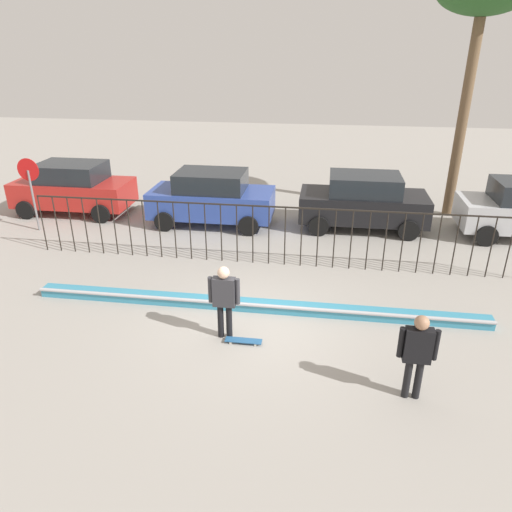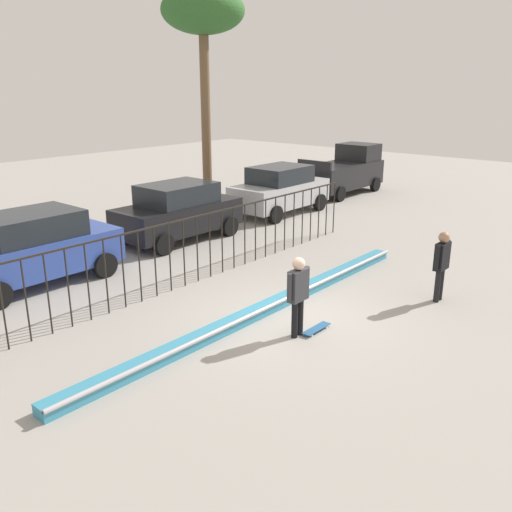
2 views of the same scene
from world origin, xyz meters
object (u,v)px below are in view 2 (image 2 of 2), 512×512
parked_car_silver (280,189)px  pickup_truck (344,171)px  parked_car_blue (33,248)px  parked_car_black (178,211)px  skateboarder (298,290)px  skateboard (316,329)px  camera_operator (442,260)px  palm_tree_tall (203,17)px

parked_car_silver → pickup_truck: (5.39, 0.33, 0.06)m
parked_car_blue → pickup_truck: size_ratio=0.91×
parked_car_black → parked_car_silver: bearing=-1.3°
skateboarder → skateboard: size_ratio=2.13×
parked_car_blue → camera_operator: bearing=-60.5°
skateboard → camera_operator: (3.32, -1.25, 0.97)m
parked_car_blue → pickup_truck: bearing=-2.4°
skateboard → camera_operator: bearing=-35.3°
camera_operator → pickup_truck: pickup_truck is taller
skateboard → pickup_truck: bearing=15.1°
skateboarder → palm_tree_tall: bearing=21.4°
skateboard → parked_car_silver: parked_car_silver is taller
palm_tree_tall → pickup_truck: bearing=-13.1°
parked_car_blue → parked_car_silver: 10.57m
skateboarder → parked_car_black: bearing=32.5°
skateboard → parked_car_silver: bearing=27.5°
skateboarder → palm_tree_tall: palm_tree_tall is taller
skateboarder → skateboard: (0.44, -0.18, -0.96)m
skateboarder → parked_car_blue: 7.31m
pickup_truck → camera_operator: bearing=-133.2°
camera_operator → parked_car_black: (-0.44, 8.81, -0.06)m
camera_operator → parked_car_silver: size_ratio=0.40×
parked_car_blue → parked_car_black: (5.25, 0.33, 0.00)m
skateboarder → camera_operator: size_ratio=0.99×
skateboard → palm_tree_tall: bearing=42.2°
palm_tree_tall → skateboarder: bearing=-125.4°
parked_car_black → palm_tree_tall: size_ratio=0.51×
parked_car_silver → pickup_truck: pickup_truck is taller
parked_car_silver → skateboard: bearing=-134.9°
skateboard → parked_car_black: bearing=54.4°
skateboard → pickup_truck: size_ratio=0.17×
camera_operator → palm_tree_tall: size_ratio=0.20×
parked_car_silver → palm_tree_tall: size_ratio=0.51×
camera_operator → parked_car_black: size_ratio=0.40×
skateboard → parked_car_blue: (-2.36, 7.23, 0.91)m
skateboard → parked_car_blue: size_ratio=0.19×
camera_operator → pickup_truck: (10.26, 9.03, 0.01)m
parked_car_blue → pickup_truck: pickup_truck is taller
parked_car_blue → parked_car_black: bearing=-0.8°
parked_car_blue → parked_car_black: size_ratio=1.00×
skateboard → pickup_truck: (13.59, 7.78, 0.98)m
camera_operator → parked_car_blue: parked_car_blue is taller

